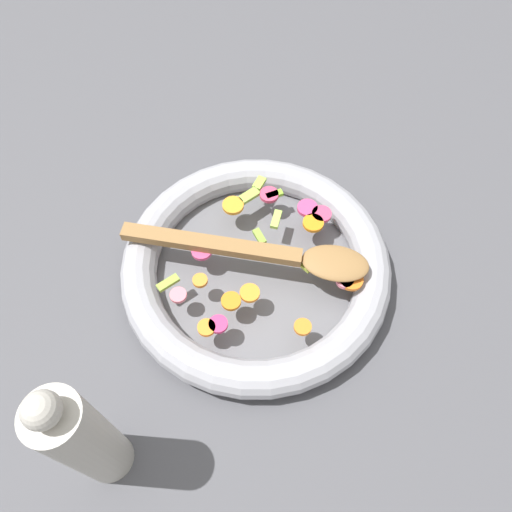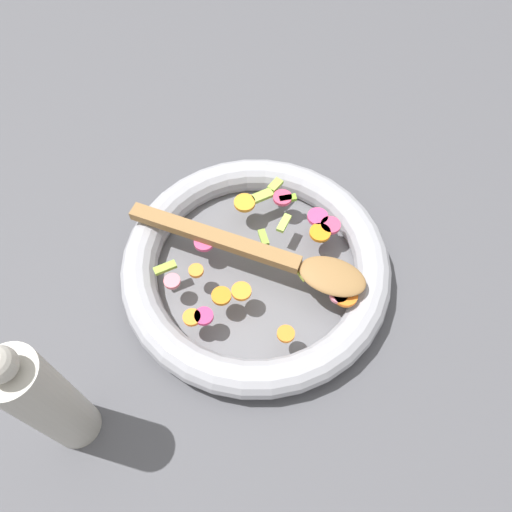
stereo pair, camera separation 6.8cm
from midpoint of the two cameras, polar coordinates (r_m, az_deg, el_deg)
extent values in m
plane|color=#4C4C51|center=(0.73, 2.68, -2.27)|extent=(4.00, 4.00, 0.00)
cylinder|color=slate|center=(0.72, 2.70, -2.04)|extent=(0.33, 0.33, 0.01)
torus|color=#9E9EA5|center=(0.70, 2.77, -1.28)|extent=(0.38, 0.38, 0.05)
cylinder|color=orange|center=(0.67, 13.10, -4.67)|extent=(0.03, 0.03, 0.01)
cylinder|color=orange|center=(0.65, 1.31, -4.30)|extent=(0.03, 0.03, 0.01)
cylinder|color=#D86017|center=(0.68, 7.19, -1.31)|extent=(0.03, 0.03, 0.01)
cylinder|color=orange|center=(0.67, -3.99, -1.93)|extent=(0.02, 0.02, 0.01)
cylinder|color=orange|center=(0.71, 10.07, 2.41)|extent=(0.04, 0.04, 0.01)
cylinder|color=orange|center=(0.64, -4.31, -7.28)|extent=(0.03, 0.03, 0.01)
cylinder|color=orange|center=(0.73, 1.37, 5.89)|extent=(0.04, 0.04, 0.01)
cylinder|color=orange|center=(0.65, -0.98, -4.84)|extent=(0.03, 0.03, 0.01)
cylinder|color=orange|center=(0.63, 6.56, -9.11)|extent=(0.03, 0.03, 0.01)
cube|color=#A5CF52|center=(0.71, 5.96, 3.55)|extent=(0.03, 0.02, 0.01)
cube|color=#90B03D|center=(0.68, -7.54, -1.58)|extent=(0.03, 0.03, 0.01)
cube|color=#9DC749|center=(0.75, 4.84, 7.90)|extent=(0.03, 0.02, 0.01)
cube|color=#83C031|center=(0.74, 6.30, 6.35)|extent=(0.02, 0.03, 0.01)
cube|color=#A8BD3C|center=(0.67, 8.72, -2.21)|extent=(0.02, 0.03, 0.01)
cube|color=#86AD3B|center=(0.70, 3.66, 1.90)|extent=(0.03, 0.02, 0.01)
cube|color=#98B847|center=(0.74, 3.43, 6.69)|extent=(0.03, 0.03, 0.01)
cylinder|color=#CB4269|center=(0.72, 11.21, 3.25)|extent=(0.04, 0.04, 0.01)
cylinder|color=#E27582|center=(0.66, -6.69, -3.14)|extent=(0.03, 0.03, 0.01)
cylinder|color=#DB427A|center=(0.73, 9.76, 4.22)|extent=(0.04, 0.04, 0.01)
cylinder|color=pink|center=(0.67, 12.36, -4.65)|extent=(0.03, 0.03, 0.01)
cylinder|color=#D54678|center=(0.69, -3.16, 1.33)|extent=(0.03, 0.03, 0.01)
cylinder|color=#DA4366|center=(0.74, 5.71, 6.44)|extent=(0.04, 0.04, 0.01)
cylinder|color=#D1336B|center=(0.64, -2.93, -7.14)|extent=(0.03, 0.03, 0.01)
cube|color=olive|center=(0.68, -2.03, 1.94)|extent=(0.09, 0.25, 0.01)
ellipsoid|color=olive|center=(0.67, 11.64, -2.52)|extent=(0.08, 0.10, 0.01)
cylinder|color=#B2ADA3|center=(0.58, -19.42, -15.85)|extent=(0.06, 0.06, 0.21)
camera|label=1|loc=(0.03, -87.13, 4.73)|focal=35.00mm
camera|label=2|loc=(0.03, 92.87, -4.73)|focal=35.00mm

